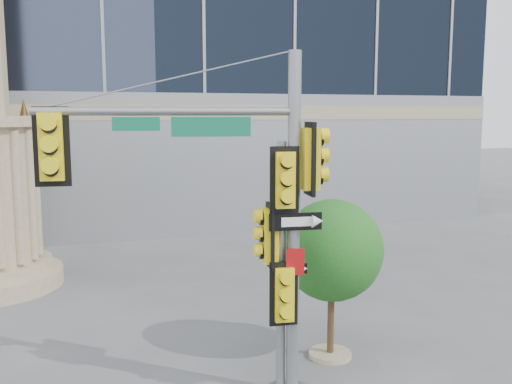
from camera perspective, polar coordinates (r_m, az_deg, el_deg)
name	(u,v)px	position (r m, az deg, el deg)	size (l,w,h in m)	color
main_signal_pole	(231,189)	(9.90, -2.53, 0.31)	(4.81, 1.11, 6.25)	slate
secondary_signal_pole	(280,250)	(10.25, 2.39, -5.81)	(0.81, 0.66, 4.68)	slate
street_tree	(333,254)	(12.13, 7.75, -6.19)	(2.18, 2.13, 3.40)	gray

